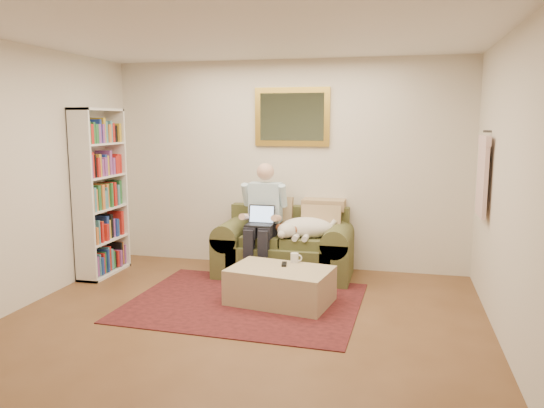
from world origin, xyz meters
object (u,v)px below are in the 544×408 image
at_px(laptop, 261,220).
at_px(ottoman, 280,286).
at_px(bookshelf, 100,193).
at_px(sleeping_dog, 307,228).
at_px(coffee_mug, 295,258).
at_px(sofa, 284,253).
at_px(seated_man, 262,221).

relative_size(laptop, ottoman, 0.31).
height_order(laptop, bookshelf, bookshelf).
bearing_deg(sleeping_dog, ottoman, -97.32).
xyz_separation_m(coffee_mug, bookshelf, (-2.43, 0.28, 0.58)).
relative_size(laptop, coffee_mug, 3.12).
relative_size(sleeping_dog, coffee_mug, 6.63).
bearing_deg(sofa, bookshelf, -168.04).
distance_m(seated_man, laptop, 0.07).
height_order(ottoman, coffee_mug, coffee_mug).
bearing_deg(sleeping_dog, sofa, 164.26).
relative_size(seated_man, coffee_mug, 13.54).
distance_m(sleeping_dog, ottoman, 1.02).
bearing_deg(ottoman, sleeping_dog, 82.68).
height_order(seated_man, ottoman, seated_man).
height_order(seated_man, bookshelf, bookshelf).
relative_size(coffee_mug, bookshelf, 0.05).
relative_size(ottoman, bookshelf, 0.51).
height_order(sleeping_dog, bookshelf, bookshelf).
bearing_deg(ottoman, laptop, 117.74).
bearing_deg(ottoman, coffee_mug, 69.67).
bearing_deg(laptop, bookshelf, -172.64).
bearing_deg(bookshelf, coffee_mug, -6.52).
bearing_deg(sleeping_dog, seated_man, -172.87).
xyz_separation_m(sleeping_dog, bookshelf, (-2.45, -0.38, 0.38)).
relative_size(seated_man, sleeping_dog, 2.04).
bearing_deg(laptop, coffee_mug, -45.90).
bearing_deg(laptop, ottoman, -62.26).
distance_m(laptop, ottoman, 1.03).
distance_m(sofa, sleeping_dog, 0.45).
distance_m(ottoman, coffee_mug, 0.36).
xyz_separation_m(seated_man, sleeping_dog, (0.53, 0.07, -0.06)).
relative_size(seated_man, ottoman, 1.34).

